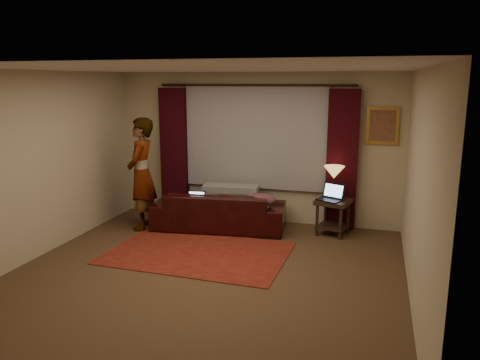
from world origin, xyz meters
name	(u,v)px	position (x,y,z in m)	size (l,w,h in m)	color
floor	(207,273)	(0.00, 0.00, -0.01)	(5.00, 5.00, 0.01)	#513925
ceiling	(203,68)	(0.00, 0.00, 2.60)	(5.00, 5.00, 0.02)	silver
wall_back	(256,148)	(0.00, 2.50, 1.30)	(5.00, 0.02, 2.60)	beige
wall_front	(87,240)	(0.00, -2.50, 1.30)	(5.00, 0.02, 2.60)	beige
wall_left	(37,165)	(-2.50, 0.00, 1.30)	(0.02, 5.00, 2.60)	beige
wall_right	(418,188)	(2.50, 0.00, 1.30)	(0.02, 5.00, 2.60)	beige
sheer_curtain	(255,137)	(0.00, 2.44, 1.50)	(2.50, 0.05, 1.80)	#9A9AA1
drape_left	(174,152)	(-1.50, 2.39, 1.18)	(0.50, 0.14, 2.30)	black
drape_right	(342,160)	(1.50, 2.39, 1.18)	(0.50, 0.14, 2.30)	black
curtain_rod	(254,85)	(0.00, 2.39, 2.38)	(0.04, 0.04, 3.40)	#311D0E
picture_frame	(382,126)	(2.10, 2.47, 1.75)	(0.50, 0.04, 0.60)	gold
sofa	(219,203)	(-0.45, 1.81, 0.44)	(2.19, 0.95, 0.88)	black
throw_blanket	(231,174)	(-0.31, 2.04, 0.90)	(0.93, 0.37, 0.11)	gray
clothing_pile	(261,200)	(0.27, 1.81, 0.55)	(0.49, 0.38, 0.21)	brown
laptop_sofa	(195,199)	(-0.78, 1.58, 0.55)	(0.29, 0.32, 0.21)	black
area_rug	(198,253)	(-0.37, 0.62, 0.01)	(2.56, 1.71, 0.01)	maroon
end_table	(333,217)	(1.42, 2.05, 0.29)	(0.50, 0.50, 0.58)	black
tiffany_lamp	(334,182)	(1.40, 2.14, 0.85)	(0.33, 0.33, 0.53)	olive
laptop_table	(329,193)	(1.35, 1.97, 0.71)	(0.36, 0.40, 0.27)	black
person	(142,174)	(-1.69, 1.48, 0.93)	(0.55, 0.55, 1.87)	gray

